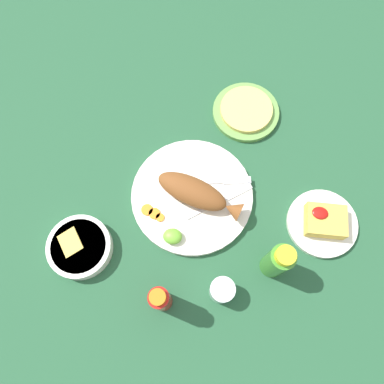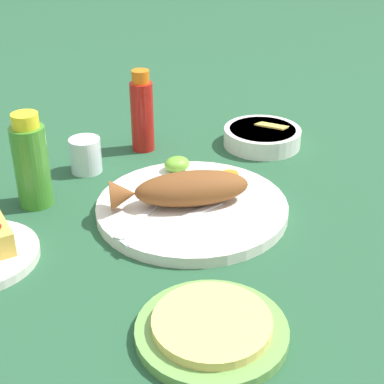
% 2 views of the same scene
% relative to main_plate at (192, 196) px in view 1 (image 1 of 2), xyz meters
% --- Properties ---
extents(ground_plane, '(4.00, 4.00, 0.00)m').
position_rel_main_plate_xyz_m(ground_plane, '(0.00, 0.00, -0.01)').
color(ground_plane, '#235133').
extents(main_plate, '(0.31, 0.31, 0.02)m').
position_rel_main_plate_xyz_m(main_plate, '(0.00, 0.00, 0.00)').
color(main_plate, white).
rests_on(main_plate, ground_plane).
extents(fried_fish, '(0.23, 0.13, 0.05)m').
position_rel_main_plate_xyz_m(fried_fish, '(-0.01, 0.00, 0.04)').
color(fried_fish, brown).
rests_on(fried_fish, main_plate).
extents(fork_near, '(0.18, 0.04, 0.00)m').
position_rel_main_plate_xyz_m(fork_near, '(-0.07, -0.04, 0.01)').
color(fork_near, silver).
rests_on(fork_near, main_plate).
extents(fork_far, '(0.16, 0.11, 0.00)m').
position_rel_main_plate_xyz_m(fork_far, '(-0.08, 0.00, 0.01)').
color(fork_far, silver).
rests_on(fork_far, main_plate).
extents(carrot_slice_near, '(0.03, 0.03, 0.00)m').
position_rel_main_plate_xyz_m(carrot_slice_near, '(0.09, 0.06, 0.01)').
color(carrot_slice_near, orange).
rests_on(carrot_slice_near, main_plate).
extents(carrot_slice_mid, '(0.03, 0.03, 0.00)m').
position_rel_main_plate_xyz_m(carrot_slice_mid, '(0.11, 0.05, 0.01)').
color(carrot_slice_mid, orange).
rests_on(carrot_slice_mid, main_plate).
extents(carrot_slice_far, '(0.02, 0.02, 0.00)m').
position_rel_main_plate_xyz_m(carrot_slice_far, '(0.07, 0.07, 0.01)').
color(carrot_slice_far, orange).
rests_on(carrot_slice_far, main_plate).
extents(lime_wedge_main, '(0.05, 0.04, 0.03)m').
position_rel_main_plate_xyz_m(lime_wedge_main, '(0.03, 0.11, 0.02)').
color(lime_wedge_main, '#6BB233').
rests_on(lime_wedge_main, main_plate).
extents(hot_sauce_bottle_red, '(0.04, 0.04, 0.16)m').
position_rel_main_plate_xyz_m(hot_sauce_bottle_red, '(0.04, 0.26, 0.07)').
color(hot_sauce_bottle_red, '#B21914').
rests_on(hot_sauce_bottle_red, ground_plane).
extents(hot_sauce_bottle_green, '(0.06, 0.06, 0.16)m').
position_rel_main_plate_xyz_m(hot_sauce_bottle_green, '(-0.21, 0.15, 0.07)').
color(hot_sauce_bottle_green, '#3D8428').
rests_on(hot_sauce_bottle_green, ground_plane).
extents(salt_cup, '(0.06, 0.06, 0.06)m').
position_rel_main_plate_xyz_m(salt_cup, '(-0.09, 0.23, 0.02)').
color(salt_cup, silver).
rests_on(salt_cup, ground_plane).
extents(side_plate_fries, '(0.17, 0.17, 0.01)m').
position_rel_main_plate_xyz_m(side_plate_fries, '(-0.33, 0.04, -0.00)').
color(side_plate_fries, white).
rests_on(side_plate_fries, ground_plane).
extents(fries_pile, '(0.09, 0.08, 0.04)m').
position_rel_main_plate_xyz_m(fries_pile, '(-0.33, 0.04, 0.02)').
color(fries_pile, gold).
rests_on(fries_pile, side_plate_fries).
extents(guacamole_bowl, '(0.15, 0.15, 0.05)m').
position_rel_main_plate_xyz_m(guacamole_bowl, '(0.25, 0.16, 0.01)').
color(guacamole_bowl, white).
rests_on(guacamole_bowl, ground_plane).
extents(tortilla_plate, '(0.18, 0.18, 0.01)m').
position_rel_main_plate_xyz_m(tortilla_plate, '(-0.12, -0.26, -0.00)').
color(tortilla_plate, '#6B9E4C').
rests_on(tortilla_plate, ground_plane).
extents(tortilla_stack, '(0.14, 0.14, 0.01)m').
position_rel_main_plate_xyz_m(tortilla_stack, '(-0.12, -0.26, 0.01)').
color(tortilla_stack, '#E0C666').
rests_on(tortilla_stack, tortilla_plate).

